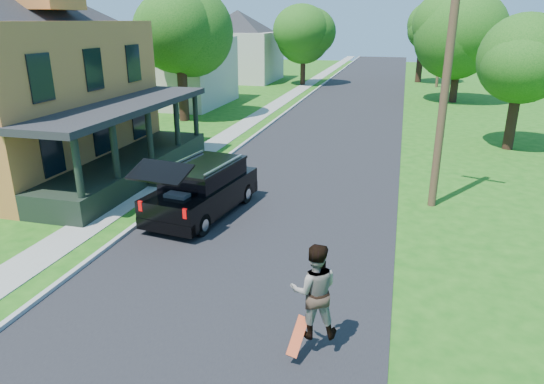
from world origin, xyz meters
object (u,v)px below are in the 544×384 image
(black_suv, at_px, (202,189))
(utility_pole_near, at_px, (447,77))
(skateboarder, at_px, (314,291))
(tree_right_near, at_px, (522,52))

(black_suv, distance_m, utility_pole_near, 8.83)
(skateboarder, relative_size, tree_right_near, 0.27)
(black_suv, height_order, utility_pole_near, utility_pole_near)
(black_suv, relative_size, utility_pole_near, 0.60)
(tree_right_near, bearing_deg, black_suv, -133.38)
(utility_pole_near, bearing_deg, black_suv, -141.01)
(skateboarder, height_order, tree_right_near, tree_right_near)
(tree_right_near, height_order, utility_pole_near, utility_pole_near)
(skateboarder, bearing_deg, black_suv, -65.73)
(skateboarder, height_order, utility_pole_near, utility_pole_near)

